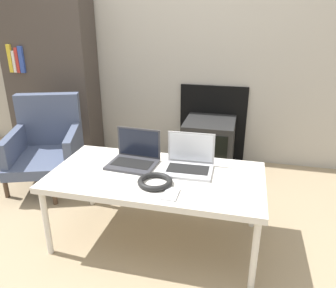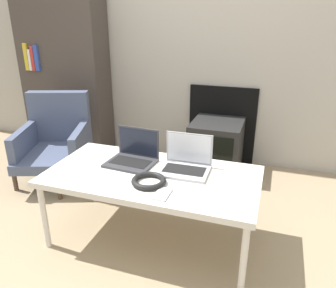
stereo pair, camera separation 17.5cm
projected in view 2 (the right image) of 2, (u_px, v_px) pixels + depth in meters
name	position (u px, v px, depth m)	size (l,w,h in m)	color
ground_plane	(134.00, 270.00, 1.85)	(14.00, 14.00, 0.00)	#998466
wall_back	(208.00, 21.00, 2.88)	(7.00, 0.08, 2.60)	#ADA89E
table	(152.00, 179.00, 1.96)	(1.26, 0.65, 0.46)	silver
laptop_left	(133.00, 156.00, 2.09)	(0.31, 0.25, 0.21)	#38383D
laptop_right	(186.00, 163.00, 1.99)	(0.30, 0.24, 0.21)	#B2B2B7
headphones	(149.00, 181.00, 1.83)	(0.20, 0.20, 0.03)	black
phone	(162.00, 194.00, 1.72)	(0.08, 0.13, 0.01)	silver
tv	(216.00, 147.00, 2.96)	(0.44, 0.48, 0.47)	black
armchair	(56.00, 137.00, 2.82)	(0.71, 0.77, 0.72)	#47516B
bookshelf	(66.00, 77.00, 3.31)	(0.87, 0.32, 1.51)	#3F3833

